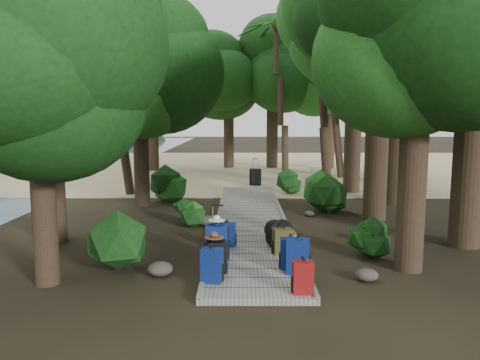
# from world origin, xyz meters

# --- Properties ---
(ground) EXTENTS (120.00, 120.00, 0.00)m
(ground) POSITION_xyz_m (0.00, 0.00, 0.00)
(ground) COLOR black
(ground) RESTS_ON ground
(sand_beach) EXTENTS (40.00, 22.00, 0.02)m
(sand_beach) POSITION_xyz_m (0.00, 16.00, 0.01)
(sand_beach) COLOR tan
(sand_beach) RESTS_ON ground
(boardwalk) EXTENTS (2.00, 12.00, 0.12)m
(boardwalk) POSITION_xyz_m (0.00, 1.00, 0.06)
(boardwalk) COLOR gray
(boardwalk) RESTS_ON ground
(backpack_left_a) EXTENTS (0.41, 0.33, 0.67)m
(backpack_left_a) POSITION_xyz_m (-0.79, -4.22, 0.46)
(backpack_left_a) COLOR navy
(backpack_left_a) RESTS_ON boardwalk
(backpack_left_b) EXTENTS (0.40, 0.32, 0.67)m
(backpack_left_b) POSITION_xyz_m (-0.73, -3.71, 0.46)
(backpack_left_b) COLOR black
(backpack_left_b) RESTS_ON boardwalk
(backpack_left_c) EXTENTS (0.45, 0.33, 0.81)m
(backpack_left_c) POSITION_xyz_m (-0.77, -2.96, 0.53)
(backpack_left_c) COLOR navy
(backpack_left_c) RESTS_ON boardwalk
(backpack_left_d) EXTENTS (0.41, 0.32, 0.58)m
(backpack_left_d) POSITION_xyz_m (-0.60, -1.87, 0.41)
(backpack_left_d) COLOR navy
(backpack_left_d) RESTS_ON boardwalk
(backpack_right_a) EXTENTS (0.35, 0.26, 0.60)m
(backpack_right_a) POSITION_xyz_m (0.74, -4.74, 0.42)
(backpack_right_a) COLOR maroon
(backpack_right_a) RESTS_ON boardwalk
(backpack_right_b) EXTENTS (0.47, 0.37, 0.74)m
(backpack_right_b) POSITION_xyz_m (0.78, -3.77, 0.49)
(backpack_right_b) COLOR navy
(backpack_right_b) RESTS_ON boardwalk
(backpack_right_c) EXTENTS (0.39, 0.28, 0.66)m
(backpack_right_c) POSITION_xyz_m (0.67, -3.47, 0.45)
(backpack_right_c) COLOR navy
(backpack_right_c) RESTS_ON boardwalk
(backpack_right_d) EXTENTS (0.44, 0.35, 0.61)m
(backpack_right_d) POSITION_xyz_m (0.60, -2.50, 0.42)
(backpack_right_d) COLOR #42431D
(backpack_right_d) RESTS_ON boardwalk
(duffel_right_khaki) EXTENTS (0.60, 0.71, 0.40)m
(duffel_right_khaki) POSITION_xyz_m (0.68, -2.11, 0.32)
(duffel_right_khaki) COLOR olive
(duffel_right_khaki) RESTS_ON boardwalk
(duffel_right_black) EXTENTS (0.68, 0.89, 0.50)m
(duffel_right_black) POSITION_xyz_m (0.60, -1.73, 0.37)
(duffel_right_black) COLOR black
(duffel_right_black) RESTS_ON boardwalk
(suitcase_on_boardwalk) EXTENTS (0.46, 0.35, 0.64)m
(suitcase_on_boardwalk) POSITION_xyz_m (-0.76, -2.66, 0.44)
(suitcase_on_boardwalk) COLOR black
(suitcase_on_boardwalk) RESTS_ON boardwalk
(lone_suitcase_on_sand) EXTENTS (0.53, 0.40, 0.74)m
(lone_suitcase_on_sand) POSITION_xyz_m (0.34, 8.24, 0.39)
(lone_suitcase_on_sand) COLOR black
(lone_suitcase_on_sand) RESTS_ON sand_beach
(hat_brown) EXTENTS (0.37, 0.37, 0.11)m
(hat_brown) POSITION_xyz_m (-0.78, -3.72, 0.85)
(hat_brown) COLOR #51351E
(hat_brown) RESTS_ON backpack_left_b
(hat_white) EXTENTS (0.33, 0.33, 0.11)m
(hat_white) POSITION_xyz_m (-0.77, -2.90, 0.99)
(hat_white) COLOR silver
(hat_white) RESTS_ON backpack_left_c
(kayak) EXTENTS (1.13, 3.44, 0.34)m
(kayak) POSITION_xyz_m (-3.64, 10.78, 0.19)
(kayak) COLOR #9F1A0D
(kayak) RESTS_ON sand_beach
(sun_lounger) EXTENTS (1.18, 2.06, 0.63)m
(sun_lounger) POSITION_xyz_m (3.43, 9.91, 0.34)
(sun_lounger) COLOR silver
(sun_lounger) RESTS_ON sand_beach
(tree_right_a) EXTENTS (4.64, 4.64, 7.73)m
(tree_right_a) POSITION_xyz_m (3.04, -3.20, 3.87)
(tree_right_a) COLOR black
(tree_right_a) RESTS_ON ground
(tree_right_b) EXTENTS (5.63, 5.63, 10.06)m
(tree_right_b) POSITION_xyz_m (4.96, -1.47, 5.03)
(tree_right_b) COLOR black
(tree_right_b) RESTS_ON ground
(tree_right_c) EXTENTS (5.54, 5.54, 9.59)m
(tree_right_c) POSITION_xyz_m (3.66, 1.41, 4.80)
(tree_right_c) COLOR black
(tree_right_c) RESTS_ON ground
(tree_right_d) EXTENTS (6.70, 6.70, 12.28)m
(tree_right_d) POSITION_xyz_m (5.13, 4.12, 6.14)
(tree_right_d) COLOR black
(tree_right_d) RESTS_ON ground
(tree_right_e) EXTENTS (5.23, 5.23, 9.41)m
(tree_right_e) POSITION_xyz_m (4.16, 6.50, 4.70)
(tree_right_e) COLOR black
(tree_right_e) RESTS_ON ground
(tree_right_f) EXTENTS (4.89, 4.89, 8.73)m
(tree_right_f) POSITION_xyz_m (6.18, 9.59, 4.36)
(tree_right_f) COLOR black
(tree_right_f) RESTS_ON ground
(tree_left_a) EXTENTS (3.70, 3.70, 6.17)m
(tree_left_a) POSITION_xyz_m (-3.79, -4.00, 3.08)
(tree_left_a) COLOR black
(tree_left_a) RESTS_ON ground
(tree_left_b) EXTENTS (4.75, 4.75, 8.55)m
(tree_left_b) POSITION_xyz_m (-4.82, -1.09, 4.27)
(tree_left_b) COLOR black
(tree_left_b) RESTS_ON ground
(tree_left_c) EXTENTS (4.25, 4.25, 7.39)m
(tree_left_c) POSITION_xyz_m (-3.65, 3.52, 3.69)
(tree_left_c) COLOR black
(tree_left_c) RESTS_ON ground
(tree_back_a) EXTENTS (4.93, 4.93, 8.53)m
(tree_back_a) POSITION_xyz_m (-1.03, 15.64, 4.27)
(tree_back_a) COLOR black
(tree_back_a) RESTS_ON ground
(tree_back_b) EXTENTS (5.40, 5.40, 9.64)m
(tree_back_b) POSITION_xyz_m (1.55, 15.73, 4.82)
(tree_back_b) COLOR black
(tree_back_b) RESTS_ON ground
(tree_back_c) EXTENTS (5.31, 5.31, 9.56)m
(tree_back_c) POSITION_xyz_m (4.82, 15.13, 4.78)
(tree_back_c) COLOR black
(tree_back_c) RESTS_ON ground
(tree_back_d) EXTENTS (5.38, 5.38, 8.96)m
(tree_back_d) POSITION_xyz_m (-5.26, 14.20, 4.48)
(tree_back_d) COLOR black
(tree_back_d) RESTS_ON ground
(palm_right_a) EXTENTS (4.63, 4.63, 7.89)m
(palm_right_a) POSITION_xyz_m (3.13, 5.50, 3.95)
(palm_right_a) COLOR #163E11
(palm_right_a) RESTS_ON ground
(palm_right_b) EXTENTS (4.96, 4.96, 9.59)m
(palm_right_b) POSITION_xyz_m (4.69, 11.35, 4.79)
(palm_right_b) COLOR #163E11
(palm_right_b) RESTS_ON ground
(palm_right_c) EXTENTS (4.84, 4.84, 7.70)m
(palm_right_c) POSITION_xyz_m (2.29, 12.44, 3.85)
(palm_right_c) COLOR #163E11
(palm_right_c) RESTS_ON ground
(palm_left_a) EXTENTS (4.76, 4.76, 7.56)m
(palm_left_a) POSITION_xyz_m (-4.91, 5.86, 3.78)
(palm_left_a) COLOR #163E11
(palm_left_a) RESTS_ON ground
(rock_left_a) EXTENTS (0.50, 0.45, 0.27)m
(rock_left_a) POSITION_xyz_m (-1.82, -3.56, 0.14)
(rock_left_a) COLOR #4C473F
(rock_left_a) RESTS_ON ground
(rock_left_b) EXTENTS (0.40, 0.36, 0.22)m
(rock_left_b) POSITION_xyz_m (-2.94, -2.04, 0.11)
(rock_left_b) COLOR #4C473F
(rock_left_b) RESTS_ON ground
(rock_left_c) EXTENTS (0.54, 0.48, 0.30)m
(rock_left_c) POSITION_xyz_m (-1.24, 0.57, 0.15)
(rock_left_c) COLOR #4C473F
(rock_left_c) RESTS_ON ground
(rock_left_d) EXTENTS (0.28, 0.25, 0.15)m
(rock_left_d) POSITION_xyz_m (-2.44, 3.29, 0.08)
(rock_left_d) COLOR #4C473F
(rock_left_d) RESTS_ON ground
(rock_right_a) EXTENTS (0.43, 0.38, 0.23)m
(rock_right_a) POSITION_xyz_m (2.05, -3.84, 0.12)
(rock_right_a) COLOR #4C473F
(rock_right_a) RESTS_ON ground
(rock_right_b) EXTENTS (0.47, 0.42, 0.26)m
(rock_right_b) POSITION_xyz_m (2.74, -0.99, 0.13)
(rock_right_b) COLOR #4C473F
(rock_right_b) RESTS_ON ground
(rock_right_c) EXTENTS (0.32, 0.29, 0.18)m
(rock_right_c) POSITION_xyz_m (1.80, 1.85, 0.09)
(rock_right_c) COLOR #4C473F
(rock_right_c) RESTS_ON ground
(rock_right_d) EXTENTS (0.59, 0.53, 0.32)m
(rock_right_d) POSITION_xyz_m (2.60, 3.71, 0.16)
(rock_right_d) COLOR #4C473F
(rock_right_d) RESTS_ON ground
(shrub_left_a) EXTENTS (1.24, 1.24, 1.12)m
(shrub_left_a) POSITION_xyz_m (-2.74, -3.34, 0.56)
(shrub_left_a) COLOR #1C4D17
(shrub_left_a) RESTS_ON ground
(shrub_left_b) EXTENTS (0.82, 0.82, 0.74)m
(shrub_left_b) POSITION_xyz_m (-1.68, 0.60, 0.37)
(shrub_left_b) COLOR #1C4D17
(shrub_left_b) RESTS_ON ground
(shrub_left_c) EXTENTS (1.35, 1.35, 1.21)m
(shrub_left_c) POSITION_xyz_m (-2.98, 4.44, 0.61)
(shrub_left_c) COLOR #1C4D17
(shrub_left_c) RESTS_ON ground
(shrub_right_a) EXTENTS (0.88, 0.88, 0.79)m
(shrub_right_a) POSITION_xyz_m (2.56, -2.44, 0.39)
(shrub_right_a) COLOR #1C4D17
(shrub_right_a) RESTS_ON ground
(shrub_right_b) EXTENTS (1.43, 1.43, 1.29)m
(shrub_right_b) POSITION_xyz_m (2.45, 2.47, 0.64)
(shrub_right_b) COLOR #1C4D17
(shrub_right_b) RESTS_ON ground
(shrub_right_c) EXTENTS (0.96, 0.96, 0.87)m
(shrub_right_c) POSITION_xyz_m (1.68, 5.82, 0.43)
(shrub_right_c) COLOR #1C4D17
(shrub_right_c) RESTS_ON ground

